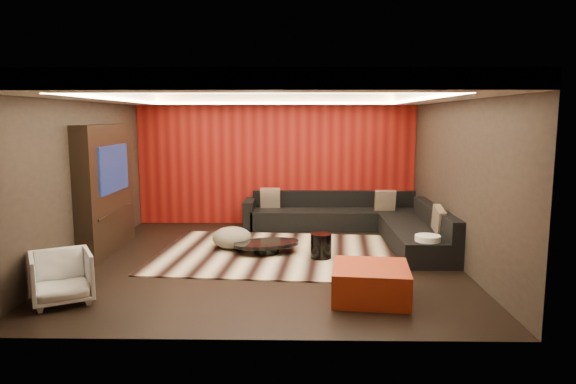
{
  "coord_description": "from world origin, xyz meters",
  "views": [
    {
      "loc": [
        0.46,
        -8.1,
        2.31
      ],
      "look_at": [
        0.3,
        0.6,
        1.05
      ],
      "focal_mm": 32.0,
      "sensor_mm": 36.0,
      "label": 1
    }
  ],
  "objects_px": {
    "armchair": "(62,277)",
    "sectional_sofa": "(362,222)",
    "coffee_table": "(267,247)",
    "drum_stool": "(321,246)",
    "white_side_table": "(427,251)",
    "orange_ottoman": "(370,282)"
  },
  "relations": [
    {
      "from": "coffee_table",
      "to": "armchair",
      "type": "bearing_deg",
      "value": -135.9
    },
    {
      "from": "drum_stool",
      "to": "armchair",
      "type": "height_order",
      "value": "armchair"
    },
    {
      "from": "drum_stool",
      "to": "coffee_table",
      "type": "bearing_deg",
      "value": 162.17
    },
    {
      "from": "coffee_table",
      "to": "sectional_sofa",
      "type": "xyz_separation_m",
      "value": [
        1.8,
        1.44,
        0.15
      ]
    },
    {
      "from": "coffee_table",
      "to": "drum_stool",
      "type": "height_order",
      "value": "drum_stool"
    },
    {
      "from": "coffee_table",
      "to": "armchair",
      "type": "distance_m",
      "value": 3.4
    },
    {
      "from": "white_side_table",
      "to": "orange_ottoman",
      "type": "xyz_separation_m",
      "value": [
        -1.1,
        -1.48,
        -0.03
      ]
    },
    {
      "from": "coffee_table",
      "to": "drum_stool",
      "type": "bearing_deg",
      "value": -17.83
    },
    {
      "from": "coffee_table",
      "to": "orange_ottoman",
      "type": "distance_m",
      "value": 2.6
    },
    {
      "from": "drum_stool",
      "to": "white_side_table",
      "type": "distance_m",
      "value": 1.69
    },
    {
      "from": "armchair",
      "to": "orange_ottoman",
      "type": "bearing_deg",
      "value": -26.02
    },
    {
      "from": "coffee_table",
      "to": "armchair",
      "type": "relative_size",
      "value": 1.59
    },
    {
      "from": "coffee_table",
      "to": "sectional_sofa",
      "type": "height_order",
      "value": "sectional_sofa"
    },
    {
      "from": "coffee_table",
      "to": "drum_stool",
      "type": "relative_size",
      "value": 2.81
    },
    {
      "from": "drum_stool",
      "to": "sectional_sofa",
      "type": "relative_size",
      "value": 0.11
    },
    {
      "from": "armchair",
      "to": "sectional_sofa",
      "type": "distance_m",
      "value": 5.69
    },
    {
      "from": "orange_ottoman",
      "to": "sectional_sofa",
      "type": "relative_size",
      "value": 0.26
    },
    {
      "from": "coffee_table",
      "to": "white_side_table",
      "type": "relative_size",
      "value": 2.32
    },
    {
      "from": "orange_ottoman",
      "to": "armchair",
      "type": "distance_m",
      "value": 3.91
    },
    {
      "from": "coffee_table",
      "to": "sectional_sofa",
      "type": "distance_m",
      "value": 2.31
    },
    {
      "from": "armchair",
      "to": "sectional_sofa",
      "type": "height_order",
      "value": "sectional_sofa"
    },
    {
      "from": "orange_ottoman",
      "to": "sectional_sofa",
      "type": "height_order",
      "value": "sectional_sofa"
    }
  ]
}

